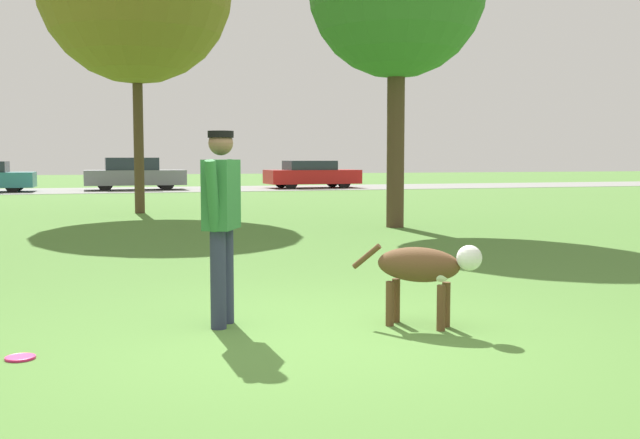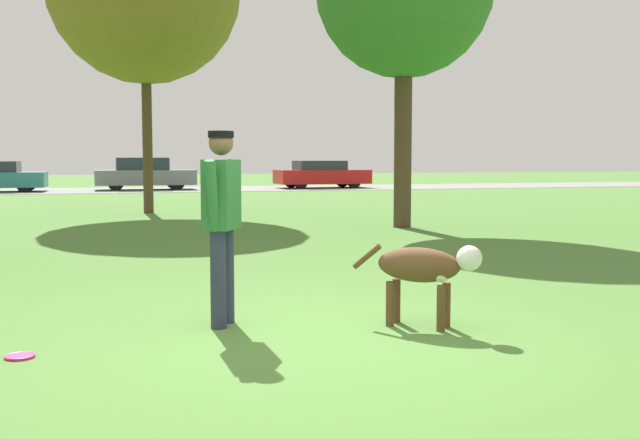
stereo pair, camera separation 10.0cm
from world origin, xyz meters
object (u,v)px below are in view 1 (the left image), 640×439
object	(u,v)px
person	(221,212)
frisbee	(20,358)
parked_car_grey	(134,174)
parked_car_red	(312,174)
dog	(425,268)

from	to	relation	value
person	frisbee	size ratio (longest dim) A/B	7.81
person	parked_car_grey	xyz separation A→B (m)	(0.95, 27.60, -0.27)
parked_car_red	parked_car_grey	bearing A→B (deg)	176.12
person	frisbee	xyz separation A→B (m)	(-1.54, -0.62, -0.96)
frisbee	parked_car_red	bearing A→B (deg)	69.32
person	parked_car_grey	size ratio (longest dim) A/B	0.38
frisbee	parked_car_red	distance (m)	29.86
parked_car_red	frisbee	bearing A→B (deg)	-112.57
dog	parked_car_red	distance (m)	28.83
dog	frisbee	size ratio (longest dim) A/B	4.40
dog	frisbee	xyz separation A→B (m)	(-3.15, -0.07, -0.49)
dog	parked_car_grey	size ratio (longest dim) A/B	0.21
person	parked_car_red	size ratio (longest dim) A/B	0.38
dog	frisbee	world-z (taller)	dog
parked_car_grey	parked_car_red	world-z (taller)	parked_car_grey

